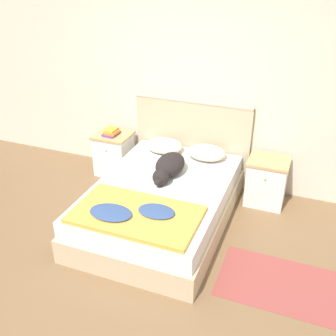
{
  "coord_description": "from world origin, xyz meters",
  "views": [
    {
      "loc": [
        1.44,
        -2.21,
        2.58
      ],
      "look_at": [
        0.09,
        1.24,
        0.56
      ],
      "focal_mm": 42.0,
      "sensor_mm": 36.0,
      "label": 1
    }
  ],
  "objects": [
    {
      "name": "nightstand_left",
      "position": [
        -0.89,
        1.83,
        0.28
      ],
      "size": [
        0.45,
        0.42,
        0.56
      ],
      "color": "white",
      "rests_on": "ground_plane"
    },
    {
      "name": "headboard",
      "position": [
        0.09,
        2.06,
        0.55
      ],
      "size": [
        1.46,
        0.06,
        1.07
      ],
      "color": "#C6B28E",
      "rests_on": "ground_plane"
    },
    {
      "name": "rug",
      "position": [
        1.49,
        0.54,
        0.0
      ],
      "size": [
        1.19,
        0.69,
        0.0
      ],
      "color": "#93423D",
      "rests_on": "ground_plane"
    },
    {
      "name": "wall_back",
      "position": [
        0.0,
        2.13,
        1.27
      ],
      "size": [
        9.0,
        0.06,
        2.55
      ],
      "color": "beige",
      "rests_on": "ground_plane"
    },
    {
      "name": "nightstand_right",
      "position": [
        1.08,
        1.83,
        0.28
      ],
      "size": [
        0.45,
        0.42,
        0.56
      ],
      "color": "white",
      "rests_on": "ground_plane"
    },
    {
      "name": "book_stack",
      "position": [
        -0.9,
        1.8,
        0.6
      ],
      "size": [
        0.18,
        0.22,
        0.09
      ],
      "color": "#703D7F",
      "rests_on": "nightstand_left"
    },
    {
      "name": "quilt",
      "position": [
        0.09,
        0.43,
        0.49
      ],
      "size": [
        1.16,
        0.68,
        0.08
      ],
      "color": "gold",
      "rests_on": "bed"
    },
    {
      "name": "dog",
      "position": [
        0.09,
        1.27,
        0.56
      ],
      "size": [
        0.3,
        0.69,
        0.21
      ],
      "color": "black",
      "rests_on": "bed"
    },
    {
      "name": "pillow_left",
      "position": [
        -0.17,
        1.8,
        0.53
      ],
      "size": [
        0.46,
        0.37,
        0.15
      ],
      "color": "beige",
      "rests_on": "bed"
    },
    {
      "name": "pillow_right",
      "position": [
        0.36,
        1.8,
        0.53
      ],
      "size": [
        0.46,
        0.37,
        0.15
      ],
      "color": "beige",
      "rests_on": "bed"
    },
    {
      "name": "bed",
      "position": [
        0.09,
        1.04,
        0.22
      ],
      "size": [
        1.38,
        1.99,
        0.46
      ],
      "color": "#C6B28E",
      "rests_on": "ground_plane"
    },
    {
      "name": "ground_plane",
      "position": [
        0.0,
        0.0,
        0.0
      ],
      "size": [
        16.0,
        16.0,
        0.0
      ],
      "primitive_type": "plane",
      "color": "brown"
    }
  ]
}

